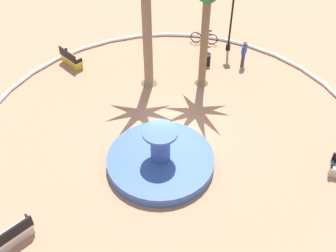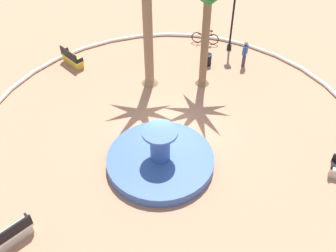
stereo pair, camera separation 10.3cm
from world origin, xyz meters
name	(u,v)px [view 1 (the left image)]	position (x,y,z in m)	size (l,w,h in m)	color
ground_plane	(171,133)	(0.00, 0.00, 0.00)	(80.00, 80.00, 0.00)	tan
plaza_curb	(171,132)	(0.00, 0.00, 0.10)	(18.53, 18.53, 0.20)	silver
fountain	(161,160)	(0.89, 1.81, 0.29)	(4.64, 4.64, 1.97)	#38569E
palm_tree_by_curb	(146,2)	(0.23, -4.15, 4.67)	(3.87, 3.88, 6.32)	#8E6B4C
bench_east	(71,60)	(4.25, -6.92, 0.35)	(1.26, 1.63, 1.00)	gold
bench_west	(12,236)	(6.89, 4.30, 0.35)	(1.62, 1.27, 1.00)	beige
lamppost	(232,10)	(-5.16, -6.52, 2.58)	(0.32, 0.32, 4.41)	black
trash_bin	(207,59)	(-3.38, -5.17, 0.39)	(0.46, 0.46, 0.73)	black
bicycle_red_frame	(204,38)	(-3.91, -7.52, 0.38)	(1.57, 0.81, 0.94)	black
person_cyclist_helmet	(244,52)	(-5.35, -4.62, 0.89)	(0.40, 0.41, 1.60)	#33333D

